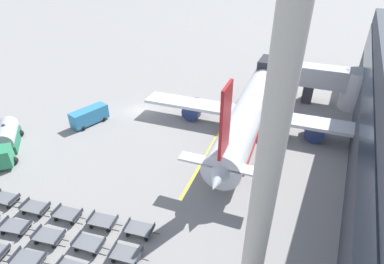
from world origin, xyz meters
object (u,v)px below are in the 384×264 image
(airplane, at_px, (252,106))
(baggage_dolly_row_mid_a_col_d, at_px, (89,244))
(baggage_dolly_row_mid_b_col_a, at_px, (6,199))
(apron_light_mast, at_px, (259,224))
(baggage_dolly_row_mid_b_col_b, at_px, (35,208))
(fuel_tanker_primary, at_px, (6,140))
(baggage_dolly_row_mid_a_col_b, at_px, (15,227))
(baggage_dolly_row_mid_a_col_e, at_px, (126,254))
(baggage_dolly_row_mid_b_col_e, at_px, (140,229))
(baggage_dolly_row_mid_a_col_c, at_px, (49,236))
(baggage_dolly_row_mid_b_col_d, at_px, (103,221))
(baggage_dolly_row_mid_b_col_c, at_px, (68,214))
(baggage_dolly_row_near_col_c, at_px, (29,260))
(service_van, at_px, (89,116))

(airplane, bearing_deg, baggage_dolly_row_mid_a_col_d, -101.97)
(baggage_dolly_row_mid_b_col_a, height_order, apron_light_mast, apron_light_mast)
(baggage_dolly_row_mid_a_col_d, xyz_separation_m, baggage_dolly_row_mid_b_col_b, (-7.50, 0.79, 0.00))
(fuel_tanker_primary, height_order, baggage_dolly_row_mid_a_col_b, fuel_tanker_primary)
(baggage_dolly_row_mid_a_col_e, distance_m, baggage_dolly_row_mid_b_col_e, 2.64)
(baggage_dolly_row_mid_a_col_c, bearing_deg, baggage_dolly_row_mid_a_col_e, 12.66)
(baggage_dolly_row_mid_b_col_d, bearing_deg, baggage_dolly_row_mid_b_col_c, -166.35)
(baggage_dolly_row_mid_a_col_d, distance_m, apron_light_mast, 21.52)
(baggage_dolly_row_mid_b_col_a, bearing_deg, apron_light_mast, -12.91)
(baggage_dolly_row_near_col_c, xyz_separation_m, baggage_dolly_row_mid_a_col_c, (-0.43, 2.31, 0.00))
(airplane, relative_size, baggage_dolly_row_mid_b_col_e, 11.63)
(baggage_dolly_row_mid_b_col_c, height_order, apron_light_mast, apron_light_mast)
(baggage_dolly_row_mid_a_col_b, distance_m, baggage_dolly_row_mid_b_col_a, 4.47)
(baggage_dolly_row_mid_a_col_b, height_order, baggage_dolly_row_mid_b_col_a, same)
(fuel_tanker_primary, distance_m, baggage_dolly_row_mid_b_col_c, 16.48)
(baggage_dolly_row_mid_b_col_a, bearing_deg, baggage_dolly_row_mid_b_col_b, 8.04)
(baggage_dolly_row_mid_b_col_e, bearing_deg, baggage_dolly_row_mid_a_col_d, -132.03)
(apron_light_mast, bearing_deg, fuel_tanker_primary, 160.42)
(baggage_dolly_row_mid_a_col_b, relative_size, baggage_dolly_row_mid_b_col_e, 1.00)
(service_van, distance_m, baggage_dolly_row_mid_b_col_c, 18.51)
(baggage_dolly_row_mid_a_col_e, height_order, baggage_dolly_row_mid_b_col_d, same)
(airplane, xyz_separation_m, baggage_dolly_row_mid_a_col_b, (-12.67, -27.86, -2.62))
(baggage_dolly_row_mid_b_col_d, relative_size, apron_light_mast, 0.12)
(baggage_dolly_row_near_col_c, xyz_separation_m, apron_light_mast, (17.51, -2.27, 15.04))
(baggage_dolly_row_near_col_c, bearing_deg, baggage_dolly_row_mid_b_col_e, 47.05)
(baggage_dolly_row_mid_b_col_d, bearing_deg, baggage_dolly_row_mid_b_col_a, -168.43)
(baggage_dolly_row_mid_b_col_b, distance_m, apron_light_mast, 27.28)
(baggage_dolly_row_mid_b_col_b, distance_m, baggage_dolly_row_mid_b_col_c, 3.47)
(fuel_tanker_primary, relative_size, baggage_dolly_row_mid_b_col_b, 2.62)
(service_van, relative_size, baggage_dolly_row_mid_b_col_a, 1.75)
(baggage_dolly_row_mid_b_col_a, bearing_deg, baggage_dolly_row_mid_a_col_d, -1.41)
(baggage_dolly_row_mid_a_col_c, height_order, apron_light_mast, apron_light_mast)
(service_van, height_order, baggage_dolly_row_mid_b_col_e, service_van)
(baggage_dolly_row_mid_b_col_b, bearing_deg, baggage_dolly_row_mid_a_col_d, -6.02)
(service_van, bearing_deg, airplane, 25.47)
(service_van, distance_m, baggage_dolly_row_mid_a_col_d, 22.38)
(baggage_dolly_row_mid_b_col_e, bearing_deg, apron_light_mast, -37.26)
(baggage_dolly_row_mid_b_col_a, bearing_deg, airplane, 57.23)
(baggage_dolly_row_mid_b_col_c, bearing_deg, airplane, 68.56)
(baggage_dolly_row_mid_a_col_e, height_order, baggage_dolly_row_mid_b_col_c, same)
(apron_light_mast, bearing_deg, baggage_dolly_row_mid_b_col_e, 142.74)
(baggage_dolly_row_mid_a_col_e, height_order, baggage_dolly_row_mid_b_col_e, same)
(baggage_dolly_row_mid_a_col_b, xyz_separation_m, baggage_dolly_row_mid_a_col_e, (10.52, 2.18, 0.00))
(baggage_dolly_row_mid_a_col_c, bearing_deg, baggage_dolly_row_mid_b_col_c, 101.65)
(baggage_dolly_row_mid_a_col_d, xyz_separation_m, apron_light_mast, (14.34, -5.57, 15.04))
(airplane, relative_size, apron_light_mast, 1.34)
(fuel_tanker_primary, height_order, baggage_dolly_row_mid_b_col_d, fuel_tanker_primary)
(baggage_dolly_row_mid_a_col_d, bearing_deg, baggage_dolly_row_mid_a_col_b, -167.32)
(fuel_tanker_primary, xyz_separation_m, apron_light_mast, (34.15, -12.15, 14.25))
(baggage_dolly_row_mid_b_col_d, distance_m, baggage_dolly_row_mid_b_col_e, 3.57)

